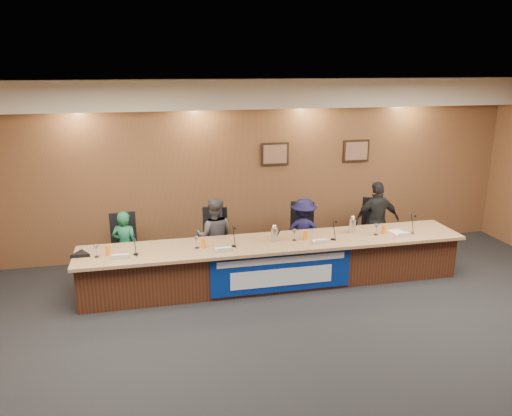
# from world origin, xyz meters

# --- Properties ---
(floor) EXTENTS (10.00, 10.00, 0.00)m
(floor) POSITION_xyz_m (0.00, 0.00, 0.00)
(floor) COLOR black
(floor) RESTS_ON ground
(ceiling) EXTENTS (10.00, 8.00, 0.04)m
(ceiling) POSITION_xyz_m (0.00, 0.00, 3.20)
(ceiling) COLOR silver
(ceiling) RESTS_ON wall_back
(wall_back) EXTENTS (10.00, 0.04, 3.20)m
(wall_back) POSITION_xyz_m (0.00, 4.00, 1.60)
(wall_back) COLOR brown
(wall_back) RESTS_ON floor
(soffit) EXTENTS (10.00, 0.50, 0.50)m
(soffit) POSITION_xyz_m (0.00, 3.75, 2.95)
(soffit) COLOR beige
(soffit) RESTS_ON wall_back
(dais_body) EXTENTS (6.00, 0.80, 0.70)m
(dais_body) POSITION_xyz_m (0.00, 2.40, 0.35)
(dais_body) COLOR #412011
(dais_body) RESTS_ON floor
(dais_top) EXTENTS (6.10, 0.95, 0.05)m
(dais_top) POSITION_xyz_m (0.00, 2.35, 0.72)
(dais_top) COLOR #9A744E
(dais_top) RESTS_ON dais_body
(banner) EXTENTS (2.20, 0.02, 0.65)m
(banner) POSITION_xyz_m (0.00, 1.99, 0.38)
(banner) COLOR navy
(banner) RESTS_ON dais_body
(banner_text_upper) EXTENTS (2.00, 0.01, 0.10)m
(banner_text_upper) POSITION_xyz_m (0.00, 1.97, 0.58)
(banner_text_upper) COLOR silver
(banner_text_upper) RESTS_ON banner
(banner_text_lower) EXTENTS (1.60, 0.01, 0.28)m
(banner_text_lower) POSITION_xyz_m (0.00, 1.97, 0.30)
(banner_text_lower) COLOR silver
(banner_text_lower) RESTS_ON banner
(wall_photo_left) EXTENTS (0.52, 0.04, 0.42)m
(wall_photo_left) POSITION_xyz_m (0.40, 3.97, 1.85)
(wall_photo_left) COLOR black
(wall_photo_left) RESTS_ON wall_back
(wall_photo_right) EXTENTS (0.52, 0.04, 0.42)m
(wall_photo_right) POSITION_xyz_m (2.00, 3.97, 1.85)
(wall_photo_right) COLOR black
(wall_photo_right) RESTS_ON wall_back
(panelist_a) EXTENTS (0.50, 0.41, 1.19)m
(panelist_a) POSITION_xyz_m (-2.33, 3.07, 0.59)
(panelist_a) COLOR #18603E
(panelist_a) RESTS_ON floor
(panelist_b) EXTENTS (0.74, 0.63, 1.32)m
(panelist_b) POSITION_xyz_m (-0.87, 3.07, 0.66)
(panelist_b) COLOR #46454A
(panelist_b) RESTS_ON floor
(panelist_c) EXTENTS (0.89, 0.68, 1.22)m
(panelist_c) POSITION_xyz_m (0.69, 3.07, 0.61)
(panelist_c) COLOR black
(panelist_c) RESTS_ON floor
(panelist_d) EXTENTS (0.86, 0.38, 1.45)m
(panelist_d) POSITION_xyz_m (2.07, 3.07, 0.72)
(panelist_d) COLOR black
(panelist_d) RESTS_ON floor
(office_chair_a) EXTENTS (0.54, 0.54, 0.08)m
(office_chair_a) POSITION_xyz_m (-2.33, 3.17, 0.48)
(office_chair_a) COLOR black
(office_chair_a) RESTS_ON floor
(office_chair_b) EXTENTS (0.59, 0.59, 0.08)m
(office_chair_b) POSITION_xyz_m (-0.87, 3.17, 0.48)
(office_chair_b) COLOR black
(office_chair_b) RESTS_ON floor
(office_chair_c) EXTENTS (0.61, 0.61, 0.08)m
(office_chair_c) POSITION_xyz_m (0.69, 3.17, 0.48)
(office_chair_c) COLOR black
(office_chair_c) RESTS_ON floor
(office_chair_d) EXTENTS (0.62, 0.62, 0.08)m
(office_chair_d) POSITION_xyz_m (2.07, 3.17, 0.48)
(office_chair_d) COLOR black
(office_chair_d) RESTS_ON floor
(nameplate_a) EXTENTS (0.24, 0.08, 0.10)m
(nameplate_a) POSITION_xyz_m (-2.37, 2.11, 0.80)
(nameplate_a) COLOR white
(nameplate_a) RESTS_ON dais_top
(microphone_a) EXTENTS (0.07, 0.07, 0.02)m
(microphone_a) POSITION_xyz_m (-2.15, 2.24, 0.76)
(microphone_a) COLOR black
(microphone_a) RESTS_ON dais_top
(juice_glass_a) EXTENTS (0.06, 0.06, 0.15)m
(juice_glass_a) POSITION_xyz_m (-2.54, 2.30, 0.82)
(juice_glass_a) COLOR orange
(juice_glass_a) RESTS_ON dais_top
(water_glass_a) EXTENTS (0.08, 0.08, 0.18)m
(water_glass_a) POSITION_xyz_m (-2.70, 2.27, 0.84)
(water_glass_a) COLOR silver
(water_glass_a) RESTS_ON dais_top
(nameplate_b) EXTENTS (0.24, 0.08, 0.10)m
(nameplate_b) POSITION_xyz_m (-0.87, 2.06, 0.80)
(nameplate_b) COLOR white
(nameplate_b) RESTS_ON dais_top
(microphone_b) EXTENTS (0.07, 0.07, 0.02)m
(microphone_b) POSITION_xyz_m (-0.69, 2.26, 0.76)
(microphone_b) COLOR black
(microphone_b) RESTS_ON dais_top
(juice_glass_b) EXTENTS (0.06, 0.06, 0.15)m
(juice_glass_b) POSITION_xyz_m (-1.15, 2.31, 0.82)
(juice_glass_b) COLOR orange
(juice_glass_b) RESTS_ON dais_top
(water_glass_b) EXTENTS (0.08, 0.08, 0.18)m
(water_glass_b) POSITION_xyz_m (-1.24, 2.32, 0.84)
(water_glass_b) COLOR silver
(water_glass_b) RESTS_ON dais_top
(nameplate_c) EXTENTS (0.24, 0.08, 0.10)m
(nameplate_c) POSITION_xyz_m (0.66, 2.08, 0.80)
(nameplate_c) COLOR white
(nameplate_c) RESTS_ON dais_top
(microphone_c) EXTENTS (0.07, 0.07, 0.02)m
(microphone_c) POSITION_xyz_m (0.90, 2.22, 0.76)
(microphone_c) COLOR black
(microphone_c) RESTS_ON dais_top
(juice_glass_c) EXTENTS (0.06, 0.06, 0.15)m
(juice_glass_c) POSITION_xyz_m (0.48, 2.34, 0.82)
(juice_glass_c) COLOR orange
(juice_glass_c) RESTS_ON dais_top
(water_glass_c) EXTENTS (0.08, 0.08, 0.18)m
(water_glass_c) POSITION_xyz_m (0.30, 2.33, 0.84)
(water_glass_c) COLOR silver
(water_glass_c) RESTS_ON dais_top
(nameplate_d) EXTENTS (0.24, 0.08, 0.10)m
(nameplate_d) POSITION_xyz_m (2.08, 2.10, 0.80)
(nameplate_d) COLOR white
(nameplate_d) RESTS_ON dais_top
(microphone_d) EXTENTS (0.07, 0.07, 0.02)m
(microphone_d) POSITION_xyz_m (2.26, 2.23, 0.76)
(microphone_d) COLOR black
(microphone_d) RESTS_ON dais_top
(juice_glass_d) EXTENTS (0.06, 0.06, 0.15)m
(juice_glass_d) POSITION_xyz_m (1.83, 2.32, 0.82)
(juice_glass_d) COLOR orange
(juice_glass_d) RESTS_ON dais_top
(water_glass_d) EXTENTS (0.08, 0.08, 0.18)m
(water_glass_d) POSITION_xyz_m (1.67, 2.29, 0.84)
(water_glass_d) COLOR silver
(water_glass_d) RESTS_ON dais_top
(carafe_mid) EXTENTS (0.11, 0.11, 0.23)m
(carafe_mid) POSITION_xyz_m (-0.03, 2.35, 0.86)
(carafe_mid) COLOR silver
(carafe_mid) RESTS_ON dais_top
(carafe_right) EXTENTS (0.11, 0.11, 0.25)m
(carafe_right) POSITION_xyz_m (1.32, 2.45, 0.87)
(carafe_right) COLOR silver
(carafe_right) RESTS_ON dais_top
(speakerphone) EXTENTS (0.32, 0.32, 0.05)m
(speakerphone) POSITION_xyz_m (-2.93, 2.37, 0.78)
(speakerphone) COLOR black
(speakerphone) RESTS_ON dais_top
(paper_stack) EXTENTS (0.26, 0.33, 0.01)m
(paper_stack) POSITION_xyz_m (2.09, 2.33, 0.75)
(paper_stack) COLOR white
(paper_stack) RESTS_ON dais_top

